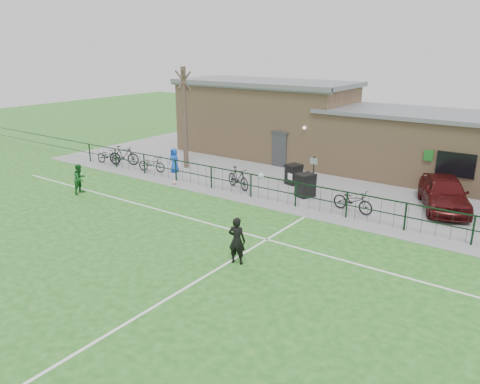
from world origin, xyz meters
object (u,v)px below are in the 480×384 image
Objects in this scene: wheelie_bin_left at (294,175)px; sign_post at (313,176)px; wheelie_bin_right at (305,186)px; bare_tree at (185,119)px; bicycle_b at (124,155)px; spectator_child at (174,160)px; car_maroon at (444,193)px; ball_ground at (174,183)px; bicycle_c at (152,164)px; bicycle_d at (238,178)px; outfield_player at (80,179)px; bicycle_e at (353,201)px; bicycle_a at (108,156)px.

sign_post is at bearing -18.68° from wheelie_bin_left.
bare_tree is at bearing -163.04° from wheelie_bin_right.
bicycle_b is 1.38× the size of spectator_child.
car_maroon is 20.43× the size of ball_ground.
ball_ground is (2.94, -1.22, -0.38)m from bicycle_c.
bicycle_b is (-10.70, -2.44, 0.09)m from wheelie_bin_left.
bicycle_b is 8.76m from bicycle_d.
bicycle_c is 1.25× the size of spectator_child.
bare_tree reaches higher than bicycle_c.
bicycle_b reaches higher than wheelie_bin_right.
sign_post is at bearing -51.84° from bicycle_d.
outfield_player is at bearing -175.40° from car_maroon.
bare_tree is at bearing -158.73° from wheelie_bin_left.
bare_tree is 7.56m from wheelie_bin_left.
bicycle_e is (15.01, 0.15, -0.08)m from bicycle_b.
bicycle_a reaches higher than ball_ground.
bicycle_e is 9.62m from ball_ground.
ball_ground is at bearing -138.67° from wheelie_bin_right.
wheelie_bin_left is 8.51m from bicycle_c.
wheelie_bin_left is at bearing 69.75° from bicycle_e.
bicycle_c is at bearing -10.68° from outfield_player.
bare_tree is 3.32m from bicycle_c.
bicycle_b is at bearing -153.68° from bare_tree.
bicycle_e is 13.39m from outfield_player.
sign_post reaches higher than spectator_child.
bicycle_a is 0.96× the size of bicycle_e.
spectator_child is (-14.42, -2.38, -0.06)m from car_maroon.
bicycle_c is (-9.88, -1.36, -0.53)m from sign_post.
bicycle_c reaches higher than ball_ground.
bicycle_e is at bearing 9.02° from ball_ground.
bicycle_a is 1.24× the size of outfield_player.
bicycle_b is at bearing 165.99° from car_maroon.
wheelie_bin_left is 4.51× the size of ball_ground.
bare_tree is 3.21× the size of bicycle_d.
bicycle_d is 8.46× the size of ball_ground.
bicycle_a is 3.59m from bicycle_c.
sign_post reaches higher than wheelie_bin_left.
bare_tree is at bearing 161.35° from car_maroon.
wheelie_bin_right is at bearing 82.89° from bicycle_e.
bicycle_b is at bearing -153.02° from wheelie_bin_right.
bare_tree reaches higher than sign_post.
bicycle_c is at bearing -90.13° from bicycle_a.
bare_tree reaches higher than bicycle_b.
spectator_child is at bearing 132.73° from ball_ground.
sign_post is 9.04× the size of ball_ground.
bare_tree is 6.01× the size of wheelie_bin_left.
bicycle_a is at bearing 88.19° from bicycle_b.
bicycle_c is 1.18× the size of outfield_player.
outfield_player is 4.79m from ball_ground.
car_maroon reaches higher than ball_ground.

